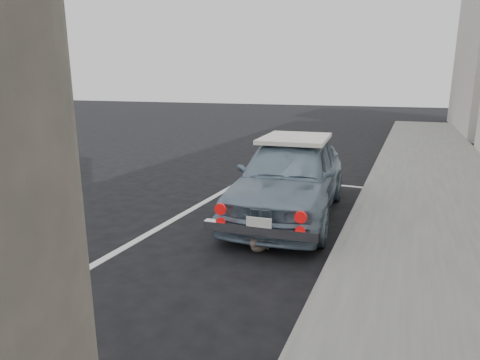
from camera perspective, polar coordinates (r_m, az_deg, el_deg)
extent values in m
plane|color=black|center=(4.07, -22.77, -20.30)|extent=(80.00, 80.00, 0.00)
cube|color=slate|center=(4.81, 28.86, -14.43)|extent=(2.80, 40.00, 0.15)
cube|color=silver|center=(9.27, 9.40, -0.31)|extent=(3.00, 0.12, 0.01)
cube|color=silver|center=(6.68, -9.86, -5.83)|extent=(0.12, 7.00, 0.01)
imported|color=#728A9F|center=(6.85, 7.11, 0.55)|extent=(1.89, 4.04, 1.34)
cube|color=white|center=(7.12, 7.87, 5.92)|extent=(1.22, 1.58, 0.07)
cube|color=silver|center=(5.14, 2.82, -7.15)|extent=(1.50, 0.24, 0.12)
cube|color=white|center=(5.07, 2.69, -6.26)|extent=(0.33, 0.05, 0.17)
cylinder|color=red|center=(5.19, -2.80, -4.15)|extent=(0.15, 0.05, 0.15)
cylinder|color=red|center=(4.93, 8.62, -5.25)|extent=(0.15, 0.05, 0.15)
cylinder|color=red|center=(5.25, -2.78, -6.02)|extent=(0.12, 0.05, 0.12)
cylinder|color=red|center=(4.99, 8.54, -7.21)|extent=(0.12, 0.05, 0.12)
ellipsoid|color=brown|center=(5.44, 2.82, -9.08)|extent=(0.27, 0.35, 0.19)
sphere|color=brown|center=(5.31, 2.00, -8.91)|extent=(0.12, 0.12, 0.12)
cone|color=brown|center=(5.30, 1.70, -8.22)|extent=(0.04, 0.04, 0.05)
cone|color=brown|center=(5.27, 2.30, -8.37)|extent=(0.04, 0.04, 0.05)
cylinder|color=brown|center=(5.57, 4.11, -9.28)|extent=(0.07, 0.21, 0.03)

